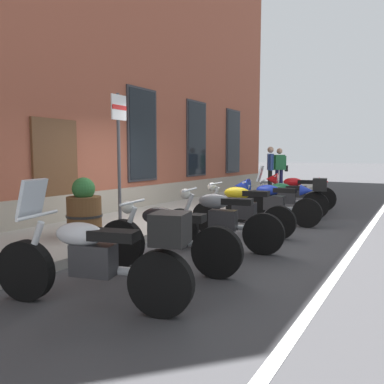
{
  "coord_description": "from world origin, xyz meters",
  "views": [
    {
      "loc": [
        -6.57,
        -4.07,
        1.55
      ],
      "look_at": [
        0.24,
        0.12,
        0.76
      ],
      "focal_mm": 34.82,
      "sensor_mm": 36.0,
      "label": 1
    }
  ],
  "objects_px": {
    "motorcycle_black_naked": "(166,237)",
    "barrel_planter": "(84,210)",
    "motorcycle_silver_touring": "(100,256)",
    "pedestrian_blue_top": "(270,167)",
    "motorcycle_red_sport": "(293,190)",
    "motorcycle_grey_naked": "(219,221)",
    "parking_sign": "(119,144)",
    "motorcycle_blue_sport": "(268,200)",
    "motorcycle_green_touring": "(289,196)",
    "pedestrian_striped_shirt": "(279,167)",
    "motorcycle_yellow_naked": "(241,210)"
  },
  "relations": [
    {
      "from": "motorcycle_green_touring",
      "to": "pedestrian_blue_top",
      "type": "distance_m",
      "value": 4.72
    },
    {
      "from": "barrel_planter",
      "to": "motorcycle_grey_naked",
      "type": "bearing_deg",
      "value": -71.66
    },
    {
      "from": "motorcycle_yellow_naked",
      "to": "barrel_planter",
      "type": "xyz_separation_m",
      "value": [
        -2.01,
        2.11,
        0.08
      ]
    },
    {
      "from": "parking_sign",
      "to": "barrel_planter",
      "type": "height_order",
      "value": "parking_sign"
    },
    {
      "from": "motorcycle_grey_naked",
      "to": "motorcycle_blue_sport",
      "type": "bearing_deg",
      "value": 2.7
    },
    {
      "from": "motorcycle_grey_naked",
      "to": "motorcycle_yellow_naked",
      "type": "distance_m",
      "value": 1.26
    },
    {
      "from": "pedestrian_blue_top",
      "to": "motorcycle_blue_sport",
      "type": "bearing_deg",
      "value": -160.6
    },
    {
      "from": "motorcycle_green_touring",
      "to": "pedestrian_blue_top",
      "type": "xyz_separation_m",
      "value": [
        4.23,
        2.01,
        0.58
      ]
    },
    {
      "from": "motorcycle_black_naked",
      "to": "motorcycle_grey_naked",
      "type": "bearing_deg",
      "value": -3.34
    },
    {
      "from": "motorcycle_blue_sport",
      "to": "parking_sign",
      "type": "height_order",
      "value": "parking_sign"
    },
    {
      "from": "motorcycle_blue_sport",
      "to": "pedestrian_striped_shirt",
      "type": "relative_size",
      "value": 1.28
    },
    {
      "from": "motorcycle_black_naked",
      "to": "pedestrian_blue_top",
      "type": "bearing_deg",
      "value": 11.71
    },
    {
      "from": "pedestrian_striped_shirt",
      "to": "parking_sign",
      "type": "distance_m",
      "value": 9.31
    },
    {
      "from": "motorcycle_silver_touring",
      "to": "pedestrian_blue_top",
      "type": "height_order",
      "value": "pedestrian_blue_top"
    },
    {
      "from": "motorcycle_black_naked",
      "to": "pedestrian_blue_top",
      "type": "xyz_separation_m",
      "value": [
        9.38,
        1.94,
        0.64
      ]
    },
    {
      "from": "pedestrian_striped_shirt",
      "to": "motorcycle_black_naked",
      "type": "bearing_deg",
      "value": -169.48
    },
    {
      "from": "motorcycle_grey_naked",
      "to": "motorcycle_yellow_naked",
      "type": "bearing_deg",
      "value": 8.01
    },
    {
      "from": "motorcycle_grey_naked",
      "to": "barrel_planter",
      "type": "xyz_separation_m",
      "value": [
        -0.76,
        2.29,
        0.09
      ]
    },
    {
      "from": "pedestrian_blue_top",
      "to": "parking_sign",
      "type": "distance_m",
      "value": 8.31
    },
    {
      "from": "motorcycle_grey_naked",
      "to": "pedestrian_blue_top",
      "type": "distance_m",
      "value": 8.29
    },
    {
      "from": "motorcycle_silver_touring",
      "to": "pedestrian_blue_top",
      "type": "bearing_deg",
      "value": 11.03
    },
    {
      "from": "motorcycle_grey_naked",
      "to": "motorcycle_green_touring",
      "type": "relative_size",
      "value": 0.97
    },
    {
      "from": "motorcycle_silver_touring",
      "to": "motorcycle_grey_naked",
      "type": "bearing_deg",
      "value": 1.38
    },
    {
      "from": "motorcycle_blue_sport",
      "to": "parking_sign",
      "type": "bearing_deg",
      "value": 148.75
    },
    {
      "from": "motorcycle_red_sport",
      "to": "barrel_planter",
      "type": "bearing_deg",
      "value": 161.91
    },
    {
      "from": "motorcycle_red_sport",
      "to": "pedestrian_blue_top",
      "type": "bearing_deg",
      "value": 31.44
    },
    {
      "from": "pedestrian_blue_top",
      "to": "motorcycle_red_sport",
      "type": "bearing_deg",
      "value": -148.56
    },
    {
      "from": "motorcycle_yellow_naked",
      "to": "motorcycle_green_touring",
      "type": "bearing_deg",
      "value": -3.75
    },
    {
      "from": "motorcycle_silver_touring",
      "to": "parking_sign",
      "type": "height_order",
      "value": "parking_sign"
    },
    {
      "from": "motorcycle_black_naked",
      "to": "motorcycle_silver_touring",
      "type": "bearing_deg",
      "value": -173.82
    },
    {
      "from": "motorcycle_silver_touring",
      "to": "motorcycle_green_touring",
      "type": "distance_m",
      "value": 6.48
    },
    {
      "from": "motorcycle_black_naked",
      "to": "motorcycle_blue_sport",
      "type": "bearing_deg",
      "value": 0.63
    },
    {
      "from": "motorcycle_blue_sport",
      "to": "pedestrian_blue_top",
      "type": "relative_size",
      "value": 1.25
    },
    {
      "from": "pedestrian_striped_shirt",
      "to": "motorcycle_yellow_naked",
      "type": "bearing_deg",
      "value": -166.73
    },
    {
      "from": "motorcycle_red_sport",
      "to": "pedestrian_striped_shirt",
      "type": "distance_m",
      "value": 4.16
    },
    {
      "from": "motorcycle_green_touring",
      "to": "pedestrian_blue_top",
      "type": "relative_size",
      "value": 1.22
    },
    {
      "from": "motorcycle_blue_sport",
      "to": "parking_sign",
      "type": "distance_m",
      "value": 3.59
    },
    {
      "from": "motorcycle_black_naked",
      "to": "barrel_planter",
      "type": "bearing_deg",
      "value": 74.65
    },
    {
      "from": "motorcycle_yellow_naked",
      "to": "motorcycle_blue_sport",
      "type": "bearing_deg",
      "value": -2.19
    },
    {
      "from": "motorcycle_grey_naked",
      "to": "motorcycle_yellow_naked",
      "type": "height_order",
      "value": "motorcycle_yellow_naked"
    },
    {
      "from": "motorcycle_yellow_naked",
      "to": "barrel_planter",
      "type": "distance_m",
      "value": 2.92
    },
    {
      "from": "pedestrian_blue_top",
      "to": "barrel_planter",
      "type": "height_order",
      "value": "pedestrian_blue_top"
    },
    {
      "from": "motorcycle_silver_touring",
      "to": "motorcycle_red_sport",
      "type": "xyz_separation_m",
      "value": [
        7.94,
        0.39,
        0.02
      ]
    },
    {
      "from": "parking_sign",
      "to": "pedestrian_striped_shirt",
      "type": "bearing_deg",
      "value": 0.78
    },
    {
      "from": "motorcycle_grey_naked",
      "to": "motorcycle_blue_sport",
      "type": "distance_m",
      "value": 2.62
    },
    {
      "from": "motorcycle_black_naked",
      "to": "pedestrian_striped_shirt",
      "type": "relative_size",
      "value": 1.22
    },
    {
      "from": "motorcycle_red_sport",
      "to": "motorcycle_green_touring",
      "type": "bearing_deg",
      "value": -167.69
    },
    {
      "from": "motorcycle_black_naked",
      "to": "barrel_planter",
      "type": "xyz_separation_m",
      "value": [
        0.61,
        2.21,
        0.1
      ]
    },
    {
      "from": "motorcycle_red_sport",
      "to": "motorcycle_grey_naked",
      "type": "bearing_deg",
      "value": -176.42
    },
    {
      "from": "pedestrian_blue_top",
      "to": "barrel_planter",
      "type": "xyz_separation_m",
      "value": [
        -8.77,
        0.26,
        -0.54
      ]
    }
  ]
}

